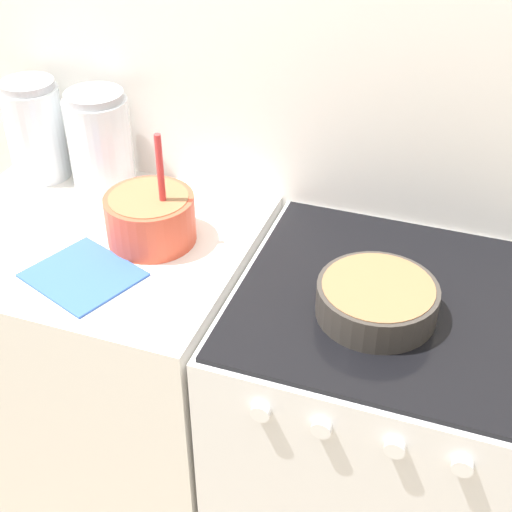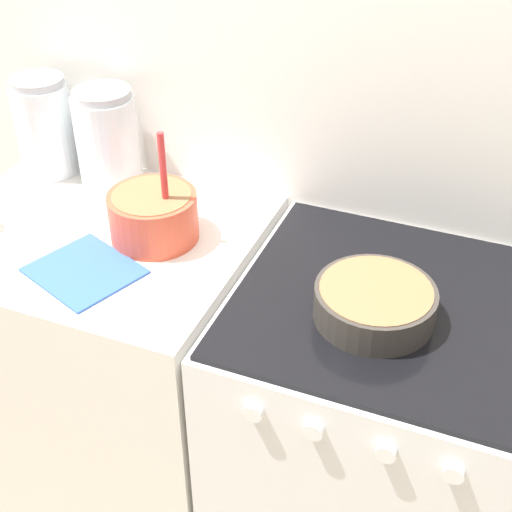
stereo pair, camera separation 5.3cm
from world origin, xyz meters
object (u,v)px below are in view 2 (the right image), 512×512
Objects in this scene: baking_pan at (375,302)px; storage_jar_left at (46,132)px; mixing_bowl at (153,213)px; storage_jar_middle at (108,145)px; stove at (375,439)px.

storage_jar_left is at bearing 163.92° from baking_pan.
storage_jar_left is at bearing 156.03° from mixing_bowl.
mixing_bowl is 0.48m from storage_jar_left.
storage_jar_left is at bearing 180.00° from storage_jar_middle.
storage_jar_left is (-1.04, 0.22, 0.56)m from stove.
storage_jar_middle is at bearing 164.97° from stove.
mixing_bowl is (-0.60, 0.03, 0.51)m from stove.
mixing_bowl is at bearing 170.39° from baking_pan.
mixing_bowl is 1.13× the size of baking_pan.
baking_pan is 0.94× the size of storage_jar_middle.
baking_pan is at bearing -9.61° from mixing_bowl.
baking_pan is (0.57, -0.10, -0.03)m from mixing_bowl.
storage_jar_middle is (-0.81, 0.29, 0.08)m from baking_pan.
mixing_bowl reaches higher than storage_jar_left.
mixing_bowl is at bearing -39.20° from storage_jar_middle.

